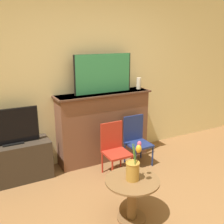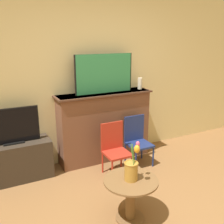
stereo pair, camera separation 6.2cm
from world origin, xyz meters
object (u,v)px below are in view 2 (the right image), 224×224
(painting, at_px, (104,74))
(chair_red, at_px, (115,147))
(chair_blue, at_px, (137,138))
(vase_tulips, at_px, (132,168))
(tv_monitor, at_px, (12,127))

(painting, xyz_separation_m, chair_red, (-0.08, -0.50, -0.96))
(chair_blue, height_order, vase_tulips, vase_tulips)
(painting, xyz_separation_m, vase_tulips, (-0.39, -1.46, -0.75))
(painting, distance_m, chair_blue, 1.09)
(chair_red, height_order, chair_blue, same)
(tv_monitor, xyz_separation_m, chair_blue, (1.71, -0.33, -0.36))
(tv_monitor, bearing_deg, chair_red, -19.85)
(chair_blue, bearing_deg, painting, 134.28)
(tv_monitor, distance_m, vase_tulips, 1.72)
(chair_red, bearing_deg, vase_tulips, -107.95)
(tv_monitor, xyz_separation_m, chair_red, (1.27, -0.46, -0.36))
(chair_red, bearing_deg, chair_blue, 15.74)
(chair_red, bearing_deg, painting, 80.45)
(painting, bearing_deg, vase_tulips, -105.16)
(vase_tulips, bearing_deg, chair_blue, 55.13)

